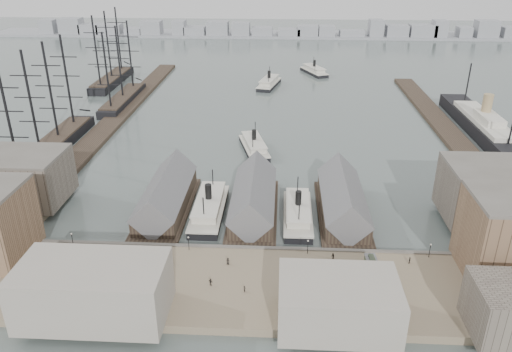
# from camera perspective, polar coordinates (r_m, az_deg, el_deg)

# --- Properties ---
(ground) EXTENTS (900.00, 900.00, 0.00)m
(ground) POSITION_cam_1_polar(r_m,az_deg,el_deg) (134.34, -0.71, -7.71)
(ground) COLOR #4A5552
(ground) RESTS_ON ground
(quay) EXTENTS (180.00, 30.00, 2.00)m
(quay) POSITION_cam_1_polar(r_m,az_deg,el_deg) (117.40, -1.38, -12.54)
(quay) COLOR #786850
(quay) RESTS_ON ground
(seawall) EXTENTS (180.00, 1.20, 2.30)m
(seawall) POSITION_cam_1_polar(r_m,az_deg,el_deg) (129.36, -0.87, -8.51)
(seawall) COLOR #59544C
(seawall) RESTS_ON ground
(west_wharf) EXTENTS (10.00, 220.00, 1.60)m
(west_wharf) POSITION_cam_1_polar(r_m,az_deg,el_deg) (237.14, -15.76, 6.34)
(west_wharf) COLOR #2D231C
(west_wharf) RESTS_ON ground
(east_wharf) EXTENTS (10.00, 180.00, 1.60)m
(east_wharf) POSITION_cam_1_polar(r_m,az_deg,el_deg) (226.32, 21.10, 4.72)
(east_wharf) COLOR #2D231C
(east_wharf) RESTS_ON ground
(ferry_shed_west) EXTENTS (14.00, 42.00, 12.60)m
(ferry_shed_west) POSITION_cam_1_polar(r_m,az_deg,el_deg) (150.29, -10.24, -2.34)
(ferry_shed_west) COLOR #2D231C
(ferry_shed_west) RESTS_ON ground
(ferry_shed_center) EXTENTS (14.00, 42.00, 12.60)m
(ferry_shed_center) POSITION_cam_1_polar(r_m,az_deg,el_deg) (146.62, -0.28, -2.63)
(ferry_shed_center) COLOR #2D231C
(ferry_shed_center) RESTS_ON ground
(ferry_shed_east) EXTENTS (14.00, 42.00, 12.60)m
(ferry_shed_east) POSITION_cam_1_polar(r_m,az_deg,el_deg) (147.52, 9.86, -2.85)
(ferry_shed_east) COLOR #2D231C
(ferry_shed_east) RESTS_ON ground
(warehouse_west_back) EXTENTS (26.00, 20.00, 14.00)m
(warehouse_west_back) POSITION_cam_1_polar(r_m,az_deg,el_deg) (165.01, -25.31, -0.24)
(warehouse_west_back) COLOR #60564C
(warehouse_west_back) RESTS_ON west_land
(warehouse_east_back) EXTENTS (28.00, 20.00, 15.00)m
(warehouse_east_back) POSITION_cam_1_polar(r_m,az_deg,el_deg) (154.68, 25.71, -1.74)
(warehouse_east_back) COLOR #60564C
(warehouse_east_back) RESTS_ON east_land
(street_bldg_center) EXTENTS (24.00, 16.00, 10.00)m
(street_bldg_center) POSITION_cam_1_polar(r_m,az_deg,el_deg) (104.69, 9.38, -14.12)
(street_bldg_center) COLOR gray
(street_bldg_center) RESTS_ON quay
(street_bldg_west) EXTENTS (30.00, 16.00, 12.00)m
(street_bldg_west) POSITION_cam_1_polar(r_m,az_deg,el_deg) (110.10, -18.08, -12.31)
(street_bldg_west) COLOR gray
(street_bldg_west) RESTS_ON quay
(lamp_post_far_w) EXTENTS (0.44, 0.44, 3.92)m
(lamp_post_far_w) POSITION_cam_1_polar(r_m,az_deg,el_deg) (136.36, -20.29, -6.58)
(lamp_post_far_w) COLOR black
(lamp_post_far_w) RESTS_ON quay
(lamp_post_near_w) EXTENTS (0.44, 0.44, 3.92)m
(lamp_post_near_w) POSITION_cam_1_polar(r_m,az_deg,el_deg) (127.74, -7.72, -7.34)
(lamp_post_near_w) COLOR black
(lamp_post_near_w) RESTS_ON quay
(lamp_post_near_e) EXTENTS (0.44, 0.44, 3.92)m
(lamp_post_near_e) POSITION_cam_1_polar(r_m,az_deg,el_deg) (125.87, 5.95, -7.77)
(lamp_post_near_e) COLOR black
(lamp_post_near_e) RESTS_ON quay
(lamp_post_far_e) EXTENTS (0.44, 0.44, 3.92)m
(lamp_post_far_e) POSITION_cam_1_polar(r_m,az_deg,el_deg) (131.03, 19.29, -7.77)
(lamp_post_far_e) COLOR black
(lamp_post_far_e) RESTS_ON quay
(far_shore) EXTENTS (500.00, 40.00, 15.72)m
(far_shore) POSITION_cam_1_polar(r_m,az_deg,el_deg) (452.44, 1.94, 16.12)
(far_shore) COLOR gray
(far_shore) RESTS_ON ground
(ferry_docked_west) EXTENTS (8.75, 29.18, 10.42)m
(ferry_docked_west) POSITION_cam_1_polar(r_m,az_deg,el_deg) (147.35, -5.39, -3.57)
(ferry_docked_west) COLOR black
(ferry_docked_west) RESTS_ON ground
(ferry_docked_east) EXTENTS (8.11, 27.03, 9.65)m
(ferry_docked_east) POSITION_cam_1_polar(r_m,az_deg,el_deg) (144.71, 4.80, -4.19)
(ferry_docked_east) COLOR black
(ferry_docked_east) RESTS_ON ground
(ferry_open_near) EXTENTS (13.91, 26.77, 9.17)m
(ferry_open_near) POSITION_cam_1_polar(r_m,az_deg,el_deg) (192.61, -0.22, 3.48)
(ferry_open_near) COLOR black
(ferry_open_near) RESTS_ON ground
(ferry_open_mid) EXTENTS (13.72, 27.87, 9.56)m
(ferry_open_mid) POSITION_cam_1_polar(r_m,az_deg,el_deg) (285.39, 1.50, 10.61)
(ferry_open_mid) COLOR black
(ferry_open_mid) RESTS_ON ground
(ferry_open_far) EXTENTS (17.07, 26.24, 9.04)m
(ferry_open_far) POSITION_cam_1_polar(r_m,az_deg,el_deg) (317.43, 6.65, 11.89)
(ferry_open_far) COLOR black
(ferry_open_far) RESTS_ON ground
(sailing_ship_near) EXTENTS (9.90, 68.17, 40.68)m
(sailing_ship_near) POSITION_cam_1_polar(r_m,az_deg,el_deg) (205.69, -22.47, 3.20)
(sailing_ship_near) COLOR black
(sailing_ship_near) RESTS_ON ground
(sailing_ship_mid) EXTENTS (9.23, 53.34, 37.95)m
(sailing_ship_mid) POSITION_cam_1_polar(r_m,az_deg,el_deg) (261.81, -14.94, 8.58)
(sailing_ship_mid) COLOR black
(sailing_ship_mid) RESTS_ON ground
(sailing_ship_far) EXTENTS (9.76, 54.22, 40.12)m
(sailing_ship_far) POSITION_cam_1_polar(r_m,az_deg,el_deg) (303.48, -16.13, 10.65)
(sailing_ship_far) COLOR black
(sailing_ship_far) RESTS_ON ground
(ocean_steamer) EXTENTS (11.79, 86.16, 17.23)m
(ocean_steamer) POSITION_cam_1_polar(r_m,az_deg,el_deg) (230.30, 24.52, 5.23)
(ocean_steamer) COLOR black
(ocean_steamer) RESTS_ON ground
(tram) EXTENTS (3.26, 10.27, 3.60)m
(tram) POSITION_cam_1_polar(r_m,az_deg,el_deg) (120.33, 13.28, -10.58)
(tram) COLOR black
(tram) RESTS_ON quay
(horse_cart_left) EXTENTS (4.54, 3.61, 1.44)m
(horse_cart_left) POSITION_cam_1_polar(r_m,az_deg,el_deg) (125.16, -15.94, -9.99)
(horse_cart_left) COLOR black
(horse_cart_left) RESTS_ON quay
(horse_cart_center) EXTENTS (4.99, 1.75, 1.68)m
(horse_cart_center) POSITION_cam_1_polar(r_m,az_deg,el_deg) (121.95, -10.99, -10.39)
(horse_cart_center) COLOR black
(horse_cart_center) RESTS_ON quay
(horse_cart_right) EXTENTS (4.76, 2.10, 1.67)m
(horse_cart_right) POSITION_cam_1_polar(r_m,az_deg,el_deg) (118.11, 9.14, -11.53)
(horse_cart_right) COLOR black
(horse_cart_right) RESTS_ON quay
(pedestrian_0) EXTENTS (0.66, 0.49, 1.75)m
(pedestrian_0) POSITION_cam_1_polar(r_m,az_deg,el_deg) (134.42, -24.51, -8.78)
(pedestrian_0) COLOR black
(pedestrian_0) RESTS_ON quay
(pedestrian_1) EXTENTS (0.96, 0.84, 1.67)m
(pedestrian_1) POSITION_cam_1_polar(r_m,az_deg,el_deg) (125.57, -19.89, -10.44)
(pedestrian_1) COLOR black
(pedestrian_1) RESTS_ON quay
(pedestrian_2) EXTENTS (1.22, 0.84, 1.74)m
(pedestrian_2) POSITION_cam_1_polar(r_m,az_deg,el_deg) (124.44, -9.77, -9.47)
(pedestrian_2) COLOR black
(pedestrian_2) RESTS_ON quay
(pedestrian_3) EXTENTS (1.16, 0.77, 1.83)m
(pedestrian_3) POSITION_cam_1_polar(r_m,az_deg,el_deg) (116.01, -5.21, -11.99)
(pedestrian_3) COLOR black
(pedestrian_3) RESTS_ON quay
(pedestrian_4) EXTENTS (0.94, 0.68, 1.79)m
(pedestrian_4) POSITION_cam_1_polar(r_m,az_deg,el_deg) (122.52, -3.23, -9.69)
(pedestrian_4) COLOR black
(pedestrian_4) RESTS_ON quay
(pedestrian_5) EXTENTS (0.50, 0.62, 1.56)m
(pedestrian_5) POSITION_cam_1_polar(r_m,az_deg,el_deg) (113.83, -1.30, -12.78)
(pedestrian_5) COLOR black
(pedestrian_5) RESTS_ON quay
(pedestrian_6) EXTENTS (0.99, 1.09, 1.82)m
(pedestrian_6) POSITION_cam_1_polar(r_m,az_deg,el_deg) (125.34, 8.78, -9.09)
(pedestrian_6) COLOR black
(pedestrian_6) RESTS_ON quay
(pedestrian_7) EXTENTS (1.16, 1.15, 1.60)m
(pedestrian_7) POSITION_cam_1_polar(r_m,az_deg,el_deg) (111.34, 10.52, -14.26)
(pedestrian_7) COLOR black
(pedestrian_7) RESTS_ON quay
(pedestrian_8) EXTENTS (0.87, 1.10, 1.75)m
(pedestrian_8) POSITION_cam_1_polar(r_m,az_deg,el_deg) (128.25, 17.15, -9.18)
(pedestrian_8) COLOR black
(pedestrian_8) RESTS_ON quay
(pedestrian_9) EXTENTS (0.77, 1.00, 1.80)m
(pedestrian_9) POSITION_cam_1_polar(r_m,az_deg,el_deg) (122.51, 24.99, -12.36)
(pedestrian_9) COLOR black
(pedestrian_9) RESTS_ON quay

